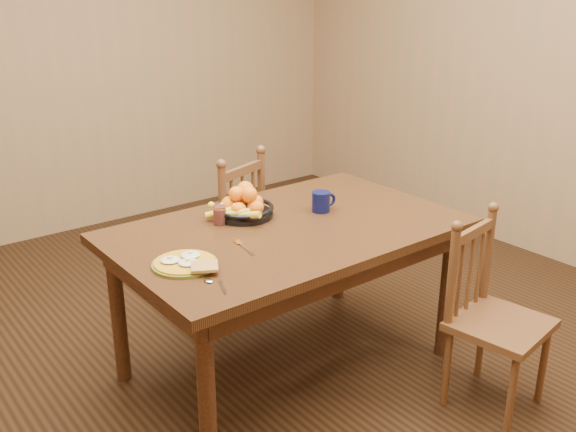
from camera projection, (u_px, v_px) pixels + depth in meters
room at (288, 97)px, 2.77m from camera, size 4.52×5.02×2.72m
dining_table at (288, 243)px, 3.00m from camera, size 1.60×1.00×0.75m
chair_far at (224, 235)px, 3.65m from camera, size 0.53×0.52×0.94m
chair_near at (493, 318)px, 2.83m from camera, size 0.45×0.43×0.87m
breakfast_plate at (186, 263)px, 2.56m from camera, size 0.26×0.31×0.04m
fork at (244, 246)px, 2.74m from camera, size 0.05×0.18×0.00m
spoon at (213, 282)px, 2.41m from camera, size 0.06×0.16×0.01m
coffee_mug at (322, 201)px, 3.15m from camera, size 0.13×0.09×0.10m
juice_glass at (220, 215)px, 2.99m from camera, size 0.06×0.06×0.09m
fruit_bowl at (243, 206)px, 3.07m from camera, size 0.32×0.32×0.17m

